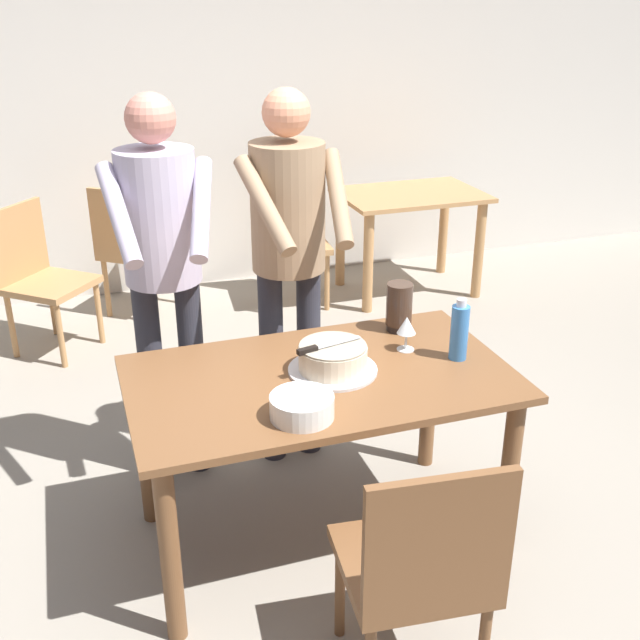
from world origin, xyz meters
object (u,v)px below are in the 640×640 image
object	(u,v)px
wine_glass_near	(407,326)
hurricane_lamp	(399,307)
water_bottle	(459,331)
person_standing_beside	(162,252)
cake_knife	(316,348)
chair_near_side	(420,566)
background_table	(410,215)
person_cutting_cake	(289,242)
main_dining_table	(320,403)
background_chair_0	(39,274)
cake_on_platter	(333,359)
background_chair_1	(293,233)
plate_stack	(302,407)
background_chair_2	(134,246)

from	to	relation	value
wine_glass_near	hurricane_lamp	world-z (taller)	hurricane_lamp
wine_glass_near	water_bottle	bearing A→B (deg)	-39.52
water_bottle	person_standing_beside	bearing A→B (deg)	145.94
cake_knife	chair_near_side	distance (m)	0.88
cake_knife	background_table	distance (m)	2.86
wine_glass_near	person_cutting_cake	distance (m)	0.66
main_dining_table	chair_near_side	distance (m)	0.81
hurricane_lamp	background_chair_0	distance (m)	2.48
wine_glass_near	person_standing_beside	size ratio (longest dim) A/B	0.08
person_cutting_cake	background_chair_0	xyz separation A→B (m)	(-1.10, 1.61, -0.58)
person_cutting_cake	background_chair_0	size ratio (longest dim) A/B	1.91
cake_knife	hurricane_lamp	distance (m)	0.54
cake_on_platter	background_chair_1	world-z (taller)	background_chair_1
wine_glass_near	background_table	xyz separation A→B (m)	(1.10, 2.32, -0.28)
plate_stack	wine_glass_near	world-z (taller)	wine_glass_near
chair_near_side	background_table	xyz separation A→B (m)	(1.44, 3.21, 0.09)
cake_knife	background_chair_2	world-z (taller)	background_chair_2
background_chair_0	background_chair_2	size ratio (longest dim) A/B	1.00
hurricane_lamp	person_standing_beside	bearing A→B (deg)	157.65
background_table	background_chair_2	distance (m)	1.93
plate_stack	person_cutting_cake	distance (m)	0.96
main_dining_table	background_table	size ratio (longest dim) A/B	1.44
water_bottle	background_chair_0	distance (m)	2.80
background_chair_0	plate_stack	bearing A→B (deg)	-70.74
main_dining_table	background_chair_2	world-z (taller)	background_chair_2
plate_stack	background_chair_0	size ratio (longest dim) A/B	0.24
wine_glass_near	hurricane_lamp	size ratio (longest dim) A/B	0.69
background_table	person_cutting_cake	bearing A→B (deg)	-128.56
hurricane_lamp	background_table	bearing A→B (deg)	63.79
person_cutting_cake	background_table	world-z (taller)	person_cutting_cake
person_cutting_cake	person_standing_beside	distance (m)	0.54
cake_knife	background_chair_0	world-z (taller)	background_chair_0
cake_knife	person_cutting_cake	xyz separation A→B (m)	(0.09, 0.63, 0.21)
wine_glass_near	background_chair_1	xyz separation A→B (m)	(0.26, 2.43, -0.36)
main_dining_table	background_table	world-z (taller)	main_dining_table
cake_on_platter	background_chair_0	distance (m)	2.49
person_cutting_cake	background_chair_1	world-z (taller)	person_cutting_cake
background_chair_2	water_bottle	bearing A→B (deg)	-69.53
hurricane_lamp	chair_near_side	xyz separation A→B (m)	(-0.39, -1.07, -0.37)
background_table	background_chair_1	distance (m)	0.85
wine_glass_near	background_chair_1	world-z (taller)	background_chair_1
cake_on_platter	cake_knife	distance (m)	0.10
main_dining_table	person_cutting_cake	world-z (taller)	person_cutting_cake
water_bottle	person_standing_beside	distance (m)	1.26
background_chair_1	plate_stack	bearing A→B (deg)	-106.24
person_standing_beside	background_chair_0	bearing A→B (deg)	109.51
hurricane_lamp	person_standing_beside	xyz separation A→B (m)	(-0.91, 0.38, 0.22)
water_bottle	background_table	bearing A→B (deg)	69.04
wine_glass_near	background_table	bearing A→B (deg)	64.60
main_dining_table	hurricane_lamp	xyz separation A→B (m)	(0.44, 0.28, 0.23)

